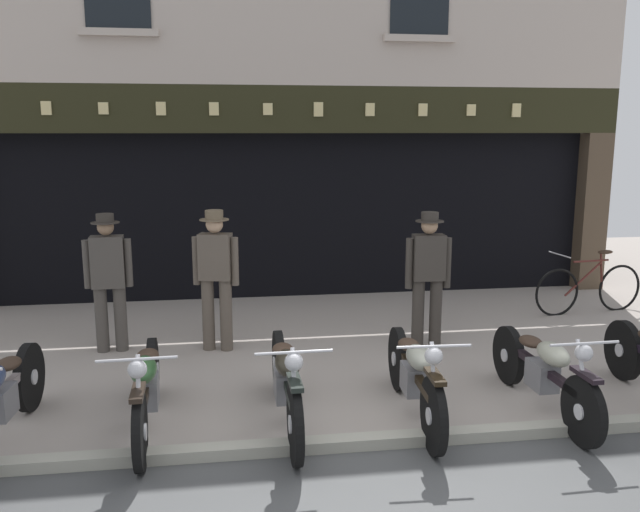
{
  "coord_description": "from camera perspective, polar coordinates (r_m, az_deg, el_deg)",
  "views": [
    {
      "loc": [
        -1.04,
        -4.92,
        2.63
      ],
      "look_at": [
        0.04,
        2.52,
        1.19
      ],
      "focal_mm": 36.57,
      "sensor_mm": 36.0,
      "label": 1
    }
  ],
  "objects": [
    {
      "name": "shopkeeper_center",
      "position": [
        7.9,
        -9.1,
        -1.49
      ],
      "size": [
        0.55,
        0.35,
        1.72
      ],
      "rotation": [
        0.0,
        0.0,
        2.9
      ],
      "color": "brown",
      "rests_on": "ground"
    },
    {
      "name": "leaning_bicycle",
      "position": [
        10.33,
        22.5,
        -2.57
      ],
      "size": [
        1.76,
        0.5,
        0.94
      ],
      "rotation": [
        0.0,
        0.0,
        1.69
      ],
      "color": "black",
      "rests_on": "ground"
    },
    {
      "name": "motorcycle_left",
      "position": [
        6.04,
        -14.96,
        -11.0
      ],
      "size": [
        0.62,
        2.02,
        0.91
      ],
      "rotation": [
        0.0,
        0.0,
        3.17
      ],
      "color": "black",
      "rests_on": "ground"
    },
    {
      "name": "motorcycle_center_left",
      "position": [
        5.94,
        -2.98,
        -10.86
      ],
      "size": [
        0.62,
        2.06,
        0.93
      ],
      "rotation": [
        0.0,
        0.0,
        3.15
      ],
      "color": "black",
      "rests_on": "ground"
    },
    {
      "name": "salesman_right",
      "position": [
        8.0,
        9.43,
        -1.52
      ],
      "size": [
        0.56,
        0.34,
        1.68
      ],
      "rotation": [
        0.0,
        0.0,
        3.09
      ],
      "color": "#38332D",
      "rests_on": "ground"
    },
    {
      "name": "shop_facade",
      "position": [
        12.01,
        -3.26,
        6.45
      ],
      "size": [
        10.76,
        4.42,
        6.27
      ],
      "color": "black",
      "rests_on": "ground"
    },
    {
      "name": "salesman_left",
      "position": [
        8.16,
        -18.02,
        -1.71
      ],
      "size": [
        0.56,
        0.33,
        1.68
      ],
      "rotation": [
        0.0,
        0.0,
        3.21
      ],
      "color": "#47423D",
      "rests_on": "ground"
    },
    {
      "name": "advert_board_near",
      "position": [
        11.06,
        12.18,
        5.37
      ],
      "size": [
        0.71,
        0.03,
        1.09
      ],
      "color": "beige"
    },
    {
      "name": "motorcycle_center_right",
      "position": [
        6.57,
        19.0,
        -9.45
      ],
      "size": [
        0.62,
        2.04,
        0.9
      ],
      "rotation": [
        0.0,
        0.0,
        3.16
      ],
      "color": "black",
      "rests_on": "ground"
    },
    {
      "name": "motorcycle_center",
      "position": [
        6.15,
        8.29,
        -10.23
      ],
      "size": [
        0.62,
        2.03,
        0.93
      ],
      "rotation": [
        0.0,
        0.0,
        3.09
      ],
      "color": "black",
      "rests_on": "ground"
    }
  ]
}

